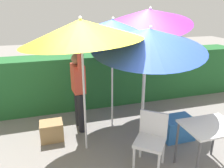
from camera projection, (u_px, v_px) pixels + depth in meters
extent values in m
plane|color=gray|center=(117.00, 145.00, 4.13)|extent=(24.00, 24.00, 0.00)
cube|color=#23602D|center=(93.00, 80.00, 5.67)|extent=(8.00, 0.70, 1.30)
cylinder|color=silver|center=(84.00, 99.00, 3.72)|extent=(0.04, 0.04, 1.93)
cone|color=yellow|center=(81.00, 30.00, 3.33)|extent=(1.90, 1.88, 0.51)
sphere|color=silver|center=(80.00, 18.00, 3.25)|extent=(0.05, 0.05, 0.05)
cylinder|color=silver|center=(144.00, 98.00, 3.95)|extent=(0.04, 0.04, 1.78)
cone|color=blue|center=(149.00, 38.00, 3.59)|extent=(1.93, 1.92, 0.75)
sphere|color=silver|center=(151.00, 27.00, 3.53)|extent=(0.05, 0.05, 0.05)
cylinder|color=silver|center=(144.00, 72.00, 4.96)|extent=(0.04, 0.04, 2.07)
cone|color=purple|center=(148.00, 17.00, 4.55)|extent=(1.89, 1.84, 0.93)
sphere|color=silver|center=(151.00, 8.00, 4.48)|extent=(0.05, 0.05, 0.05)
cylinder|color=silver|center=(112.00, 84.00, 4.50)|extent=(0.04, 0.04, 1.89)
cone|color=blue|center=(113.00, 28.00, 4.13)|extent=(1.79, 1.80, 0.43)
sphere|color=silver|center=(113.00, 18.00, 4.08)|extent=(0.05, 0.05, 0.05)
cylinder|color=black|center=(81.00, 113.00, 4.45)|extent=(0.14, 0.14, 0.82)
cylinder|color=black|center=(78.00, 107.00, 4.70)|extent=(0.14, 0.14, 0.82)
cube|color=#E04C38|center=(78.00, 78.00, 4.34)|extent=(0.25, 0.38, 0.56)
sphere|color=#8C6647|center=(77.00, 59.00, 4.21)|extent=(0.22, 0.22, 0.22)
cylinder|color=#E04C38|center=(79.00, 55.00, 3.97)|extent=(0.10, 0.10, 0.56)
cylinder|color=#8C6647|center=(75.00, 76.00, 4.55)|extent=(0.10, 0.10, 0.52)
cylinder|color=silver|center=(134.00, 160.00, 3.41)|extent=(0.04, 0.04, 0.44)
cylinder|color=silver|center=(159.00, 166.00, 3.27)|extent=(0.04, 0.04, 0.44)
cylinder|color=silver|center=(141.00, 146.00, 3.74)|extent=(0.04, 0.04, 0.44)
cylinder|color=silver|center=(163.00, 151.00, 3.60)|extent=(0.04, 0.04, 0.44)
cube|color=silver|center=(150.00, 142.00, 3.42)|extent=(0.62, 0.62, 0.05)
cube|color=silver|center=(154.00, 123.00, 3.52)|extent=(0.37, 0.31, 0.40)
cube|color=#2D6BB7|center=(177.00, 128.00, 4.29)|extent=(0.59, 0.42, 0.43)
cube|color=#9E7A4C|center=(52.00, 131.00, 4.25)|extent=(0.42, 0.34, 0.36)
cylinder|color=#4C4C51|center=(214.00, 136.00, 3.75)|extent=(0.04, 0.04, 0.75)
cylinder|color=#4C4C51|center=(177.00, 143.00, 3.55)|extent=(0.04, 0.04, 0.75)
cylinder|color=#4C4C51|center=(197.00, 164.00, 3.08)|extent=(0.04, 0.04, 0.75)
cube|color=silver|center=(210.00, 126.00, 3.28)|extent=(0.80, 0.60, 0.03)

